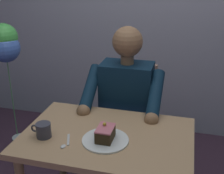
% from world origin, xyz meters
% --- Properties ---
extents(dining_table, '(0.95, 0.64, 0.72)m').
position_xyz_m(dining_table, '(0.00, 0.00, 0.62)').
color(dining_table, tan).
rests_on(dining_table, ground).
extents(chair, '(0.42, 0.42, 0.92)m').
position_xyz_m(chair, '(0.00, -0.61, 0.51)').
color(chair, tan).
rests_on(chair, ground).
extents(seated_person, '(0.53, 0.58, 1.24)m').
position_xyz_m(seated_person, '(0.00, -0.44, 0.65)').
color(seated_person, '#0D263D').
rests_on(seated_person, ground).
extents(dessert_plate, '(0.25, 0.25, 0.01)m').
position_xyz_m(dessert_plate, '(-0.01, 0.07, 0.73)').
color(dessert_plate, white).
rests_on(dessert_plate, dining_table).
extents(cake_slice, '(0.09, 0.12, 0.09)m').
position_xyz_m(cake_slice, '(-0.01, 0.06, 0.77)').
color(cake_slice, '#342513').
rests_on(cake_slice, dessert_plate).
extents(coffee_cup, '(0.12, 0.08, 0.08)m').
position_xyz_m(coffee_cup, '(0.33, 0.11, 0.76)').
color(coffee_cup, '#383946').
rests_on(coffee_cup, dining_table).
extents(dessert_spoon, '(0.05, 0.14, 0.01)m').
position_xyz_m(dessert_spoon, '(0.19, 0.15, 0.73)').
color(dessert_spoon, silver).
rests_on(dessert_spoon, dining_table).
extents(balloon_display, '(0.24, 0.24, 1.20)m').
position_xyz_m(balloon_display, '(0.99, -0.59, 0.93)').
color(balloon_display, '#B2C1C6').
rests_on(balloon_display, ground).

